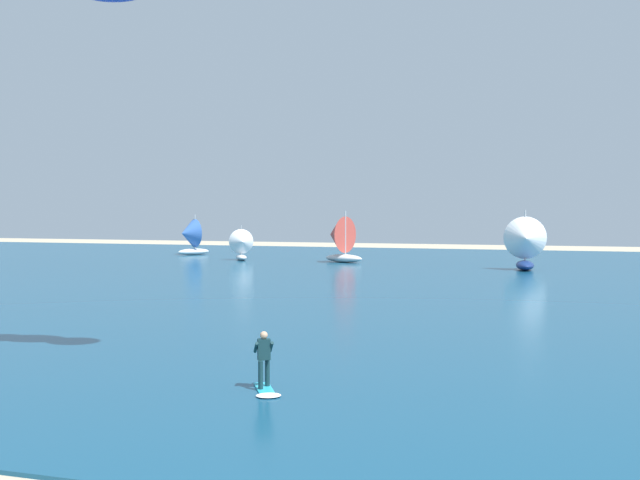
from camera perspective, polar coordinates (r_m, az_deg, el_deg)
name	(u,v)px	position (r m, az deg, el deg)	size (l,w,h in m)	color
ocean	(476,281)	(58.50, 11.12, -2.92)	(160.00, 90.00, 0.10)	navy
kitesurfer	(265,370)	(22.97, -3.96, -9.23)	(1.46, 1.98, 1.67)	#26B2CC
sailboat_leading	(242,244)	(80.08, -5.61, -0.32)	(2.86, 3.15, 3.50)	silver
sailboat_mid_right	(339,239)	(77.17, 1.35, 0.10)	(4.44, 3.94, 4.98)	silver
sailboat_center_horizon	(526,243)	(68.81, 14.48, -0.20)	(3.79, 4.42, 5.07)	navy
sailboat_near_shore	(189,237)	(90.16, -9.33, 0.25)	(3.77, 4.07, 4.52)	white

